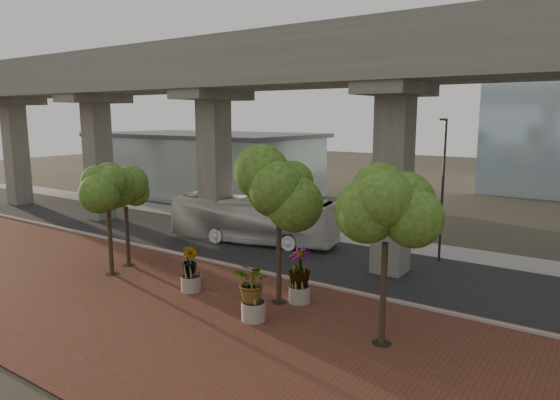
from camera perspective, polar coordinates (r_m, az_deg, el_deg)
The scene contains 18 objects.
ground at distance 27.83m, azimuth -0.80°, elevation -7.15°, with size 160.00×160.00×0.00m, color #3A342A.
brick_plaza at distance 22.14m, azimuth -13.13°, elevation -11.81°, with size 70.00×13.00×0.06m, color brown.
asphalt_road at distance 29.41m, azimuth 1.47°, elevation -6.19°, with size 90.00×8.00×0.04m, color black.
curb_strip at distance 26.27m, azimuth -3.35°, elevation -8.01°, with size 70.00×0.25×0.16m, color gray.
far_sidewalk at distance 34.00m, azimuth 6.55°, elevation -4.06°, with size 90.00×3.00×0.06m, color gray.
transit_viaduct at distance 28.31m, azimuth 1.53°, elevation 8.11°, with size 72.00×5.60×12.40m.
station_pavilion at distance 51.98m, azimuth -8.63°, elevation 4.18°, with size 23.00×13.00×6.30m.
transit_bus at distance 31.75m, azimuth -3.10°, elevation -2.26°, with size 2.54×10.81×3.01m, color silver.
fire_hydrant at distance 24.55m, azimuth -9.77°, elevation -8.21°, with size 0.53×0.48×1.06m.
planter_front at distance 19.77m, azimuth -3.08°, elevation -9.70°, with size 2.14×2.14×2.35m.
planter_right at distance 21.56m, azimuth 2.24°, elevation -7.97°, with size 2.24×2.24×2.40m.
planter_left at distance 23.30m, azimuth -10.22°, elevation -7.09°, with size 1.99×1.99×2.19m.
street_tree_far_west at distance 27.49m, azimuth -17.31°, elevation 1.32°, with size 3.47×3.47×5.81m.
street_tree_near_west at distance 26.17m, azimuth -19.13°, elevation 0.98°, with size 2.98×2.98×5.66m.
street_tree_near_east at distance 20.76m, azimuth -0.13°, elevation 1.22°, with size 3.72×3.72×6.65m.
street_tree_far_east at distance 17.25m, azimuth 12.05°, elevation -1.23°, with size 3.85×3.85×6.55m.
streetlamp_west at distance 37.26m, azimuth -8.01°, elevation 4.38°, with size 0.40×1.16×8.04m.
streetlamp_east at distance 28.47m, azimuth 18.08°, elevation 2.19°, with size 0.39×1.14×7.85m.
Camera 1 is at (15.43, -21.73, 8.01)m, focal length 32.00 mm.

